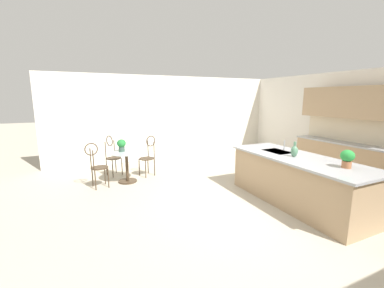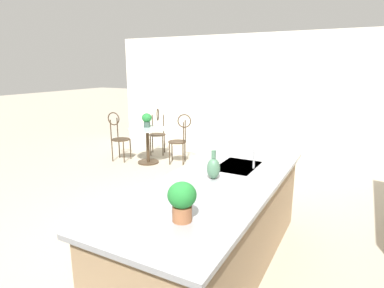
% 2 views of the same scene
% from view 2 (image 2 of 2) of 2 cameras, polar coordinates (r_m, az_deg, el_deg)
% --- Properties ---
extents(ground_plane, '(40.00, 40.00, 0.00)m').
position_cam_2_polar(ground_plane, '(4.08, -5.33, -15.54)').
color(ground_plane, '#B2A893').
extents(wall_left_window, '(0.12, 7.80, 2.70)m').
position_cam_2_polar(wall_left_window, '(7.50, 12.82, 8.54)').
color(wall_left_window, silver).
rests_on(wall_left_window, ground).
extents(kitchen_island, '(2.80, 1.06, 0.92)m').
position_cam_2_polar(kitchen_island, '(3.26, 4.42, -14.18)').
color(kitchen_island, tan).
rests_on(kitchen_island, ground).
extents(bistro_table, '(0.80, 0.80, 0.74)m').
position_cam_2_polar(bistro_table, '(6.71, -7.91, 0.33)').
color(bistro_table, '#3D2D1E').
rests_on(bistro_table, ground).
extents(chair_near_window, '(0.52, 0.51, 1.04)m').
position_cam_2_polar(chair_near_window, '(7.39, -6.16, 2.63)').
color(chair_near_window, '#3D2D1E').
rests_on(chair_near_window, ground).
extents(chair_by_island, '(0.44, 0.51, 1.04)m').
position_cam_2_polar(chair_by_island, '(7.01, -13.04, 1.74)').
color(chair_by_island, '#3D2D1E').
rests_on(chair_by_island, ground).
extents(chair_toward_desk, '(0.49, 0.52, 1.04)m').
position_cam_2_polar(chair_toward_desk, '(6.59, -2.16, 1.34)').
color(chair_toward_desk, '#3D2D1E').
rests_on(chair_toward_desk, ground).
extents(sink_faucet, '(0.02, 0.02, 0.22)m').
position_cam_2_polar(sink_faucet, '(3.47, 10.99, -2.56)').
color(sink_faucet, '#B2B5BA').
rests_on(sink_faucet, kitchen_island).
extents(potted_plant_on_table, '(0.21, 0.21, 0.29)m').
position_cam_2_polar(potted_plant_on_table, '(6.75, -8.07, 4.41)').
color(potted_plant_on_table, '#385147').
rests_on(potted_plant_on_table, bistro_table).
extents(potted_plant_counter_far, '(0.21, 0.21, 0.29)m').
position_cam_2_polar(potted_plant_counter_far, '(2.27, -1.79, -9.80)').
color(potted_plant_counter_far, '#9E603D').
rests_on(potted_plant_counter_far, kitchen_island).
extents(vase_on_counter, '(0.13, 0.13, 0.29)m').
position_cam_2_polar(vase_on_counter, '(3.11, 3.85, -4.28)').
color(vase_on_counter, '#4C7A5B').
rests_on(vase_on_counter, kitchen_island).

